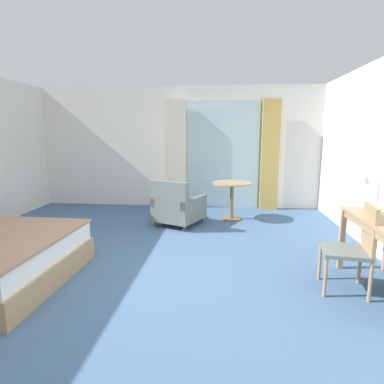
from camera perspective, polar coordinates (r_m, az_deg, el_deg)
ground at (r=4.00m, az=-9.81°, el=-14.78°), size 6.80×7.86×0.10m
wall_back at (r=7.23m, az=-2.40°, el=7.89°), size 6.40×0.12×2.64m
balcony_glass_door at (r=7.08m, az=5.46°, el=6.52°), size 1.57×0.02×2.32m
curtain_panel_left at (r=7.06m, az=-2.78°, el=6.58°), size 0.41×0.10×2.33m
curtain_panel_right at (r=7.05m, az=13.69°, el=6.29°), size 0.37×0.10×2.33m
desk_chair at (r=3.75m, az=27.00°, el=-8.28°), size 0.52×0.51×0.94m
desk_lamp at (r=4.08m, az=28.79°, el=0.98°), size 0.27×0.23×0.44m
armchair_by_window at (r=5.76m, az=-2.61°, el=-2.78°), size 0.98×1.02×0.84m
round_cafe_table at (r=6.17m, az=7.10°, el=0.05°), size 0.73×0.73×0.72m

